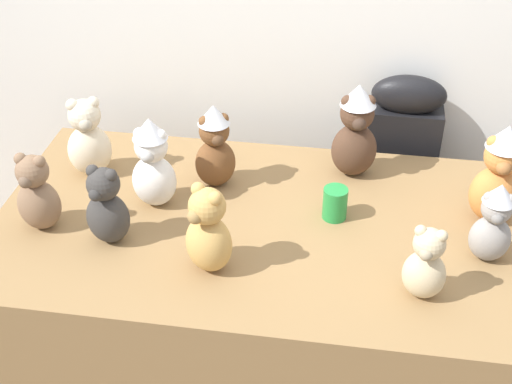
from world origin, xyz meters
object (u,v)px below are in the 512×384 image
Objects in this scene: teddy_bear_sand at (425,265)px; party_cup_green at (335,203)px; display_table at (256,301)px; teddy_bear_snow at (153,164)px; teddy_bear_ginger at (498,175)px; teddy_bear_charcoal at (107,207)px; teddy_bear_ash at (493,224)px; teddy_bear_cream at (88,139)px; teddy_bear_mocha at (37,194)px; teddy_bear_cocoa at (356,132)px; instrument_case at (397,183)px; teddy_bear_honey at (208,232)px; teddy_bear_chestnut at (215,147)px.

party_cup_green is (-0.27, 0.33, -0.06)m from teddy_bear_sand.
teddy_bear_snow is at bearing 171.22° from display_table.
teddy_bear_snow is 2.96× the size of party_cup_green.
teddy_bear_snow is at bearing -173.69° from teddy_bear_ginger.
display_table is 0.67m from teddy_bear_charcoal.
teddy_bear_charcoal is at bearing -173.48° from teddy_bear_ash.
teddy_bear_snow is (-0.87, 0.32, 0.05)m from teddy_bear_sand.
teddy_bear_mocha is (-0.05, -0.33, -0.01)m from teddy_bear_cream.
teddy_bear_cocoa reaches higher than teddy_bear_cream.
teddy_bear_ash is (1.16, 0.09, 0.01)m from teddy_bear_charcoal.
party_cup_green is at bearing 142.61° from teddy_bear_sand.
teddy_bear_sand is at bearing -1.80° from teddy_bear_mocha.
teddy_bear_snow is at bearing 175.53° from teddy_bear_ash.
teddy_bear_sand is (-0.23, -0.40, -0.06)m from teddy_bear_ginger.
teddy_bear_cocoa reaches higher than teddy_bear_ginger.
display_table is at bearing 176.59° from teddy_bear_ash.
teddy_bear_cream is (-0.62, 0.20, 0.49)m from display_table.
teddy_bear_charcoal is 0.89m from teddy_bear_cocoa.
instrument_case is 2.79× the size of teddy_bear_ginger.
teddy_bear_mocha is 1.39m from teddy_bear_ash.
party_cup_green is at bearing -109.85° from teddy_bear_cocoa.
teddy_bear_sand is 0.83× the size of teddy_bear_honey.
display_table is at bearing -141.23° from teddy_bear_cocoa.
teddy_bear_cream is 1.25× the size of teddy_bear_sand.
teddy_bear_cocoa is (-0.19, -0.28, 0.39)m from instrument_case.
teddy_bear_cocoa is at bearing 158.18° from teddy_bear_ginger.
teddy_bear_ginger is 0.52m from party_cup_green.
teddy_bear_mocha is (-1.19, 0.14, 0.02)m from teddy_bear_sand.
teddy_bear_ginger is at bearing 15.31° from teddy_bear_mocha.
teddy_bear_cream is 0.92× the size of teddy_bear_snow.
teddy_bear_ash is at bearing 16.94° from teddy_bear_charcoal.
instrument_case is 4.05× the size of teddy_bear_sand.
instrument_case is at bearing 110.82° from teddy_bear_ash.
teddy_bear_charcoal is 0.83× the size of teddy_bear_snow.
teddy_bear_mocha reaches higher than teddy_bear_sand.
teddy_bear_honey is 2.63× the size of party_cup_green.
display_table is at bearing -41.23° from teddy_bear_cream.
display_table is 5.52× the size of teddy_bear_chestnut.
teddy_bear_cream is 0.31m from teddy_bear_snow.
teddy_bear_ginger is 1.20× the size of teddy_bear_honey.
teddy_bear_sand is at bearing -51.16° from party_cup_green.
teddy_bear_ash reaches higher than instrument_case.
teddy_bear_charcoal is at bearing -139.09° from instrument_case.
teddy_bear_snow reaches higher than teddy_bear_charcoal.
teddy_bear_honey is at bearing -134.65° from teddy_bear_cocoa.
teddy_bear_snow is at bearing 163.04° from teddy_bear_honey.
teddy_bear_chestnut is 1.15× the size of teddy_bear_ash.
teddy_bear_charcoal is (-0.44, -0.16, 0.48)m from display_table.
teddy_bear_cocoa reaches higher than teddy_bear_ash.
teddy_bear_chestnut is at bearing 132.06° from teddy_bear_honey.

